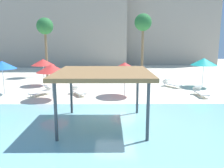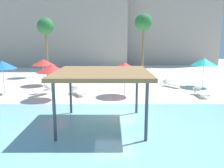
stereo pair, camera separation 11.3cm
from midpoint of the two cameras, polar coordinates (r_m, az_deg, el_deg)
ground_plane at (r=13.99m, az=1.02°, el=-6.77°), size 80.00×80.00×0.00m
lagoon_water at (r=9.11m, az=1.57°, el=-16.61°), size 44.00×13.50×0.04m
shade_pavilion at (r=11.16m, az=-2.08°, el=2.38°), size 4.51×4.51×2.75m
beach_umbrella_red_0 at (r=16.96m, az=-14.48°, el=3.80°), size 2.13×2.13×2.56m
beach_umbrella_red_1 at (r=22.61m, az=-16.39°, el=5.19°), size 2.17×2.17×2.50m
beach_umbrella_red_3 at (r=17.49m, az=3.41°, el=4.29°), size 2.36×2.36×2.58m
beach_umbrella_teal_4 at (r=22.56m, az=22.03°, el=5.12°), size 2.36×2.36×2.64m
beach_umbrella_blue_6 at (r=19.85m, az=-25.25°, el=4.31°), size 2.18×2.18×2.64m
lounge_chair_1 at (r=18.78m, az=-16.68°, el=-1.64°), size 1.53×1.92×0.74m
lounge_chair_3 at (r=21.88m, az=14.58°, el=0.17°), size 1.51×1.93×0.74m
lounge_chair_4 at (r=18.30m, az=-8.19°, el=-1.62°), size 1.44×1.95×0.74m
lounge_chair_5 at (r=19.01m, az=21.22°, el=-1.78°), size 0.63×1.91×0.74m
palm_tree_0 at (r=26.43m, az=7.97°, el=14.43°), size 1.90×1.90×7.12m
palm_tree_1 at (r=28.25m, az=-15.91°, el=13.23°), size 1.90×1.90×6.77m
hotel_block_0 at (r=43.10m, az=-11.20°, el=19.00°), size 20.86×11.16×21.13m
hotel_block_1 at (r=45.88m, az=10.57°, el=15.56°), size 20.57×10.98×16.45m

